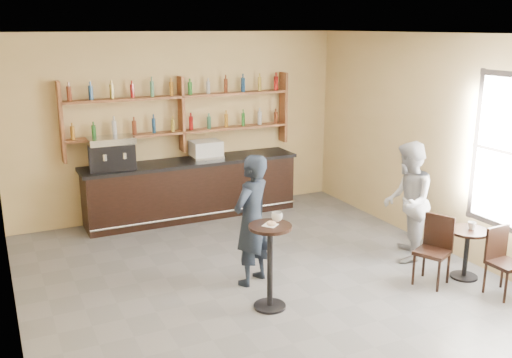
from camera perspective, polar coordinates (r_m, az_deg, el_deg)
name	(u,v)px	position (r m, az deg, el deg)	size (l,w,h in m)	color
floor	(269,288)	(7.54, 1.28, -10.83)	(7.00, 7.00, 0.00)	slate
ceiling	(270,34)	(6.78, 1.44, 14.27)	(7.00, 7.00, 0.00)	white
wall_back	(180,125)	(10.17, -7.64, 5.37)	(7.00, 7.00, 0.00)	tan
wall_front	(498,280)	(4.34, 23.04, -9.27)	(7.00, 7.00, 0.00)	tan
wall_left	(4,200)	(6.28, -23.88, -1.94)	(7.00, 7.00, 0.00)	tan
wall_right	(454,147)	(8.74, 19.21, 3.05)	(7.00, 7.00, 0.00)	tan
shelf_unit	(182,114)	(10.01, -7.45, 6.44)	(4.00, 0.26, 1.40)	brown
liquor_bottles	(181,104)	(9.99, -7.48, 7.41)	(3.68, 0.10, 1.00)	#8C5919
bar_counter	(192,189)	(10.11, -6.43, -0.97)	(3.80, 0.74, 1.03)	black
espresso_machine	(112,153)	(9.58, -14.24, 2.55)	(0.73, 0.47, 0.52)	black
pastry_case	(206,150)	(10.04, -5.04, 2.93)	(0.53, 0.43, 0.32)	silver
pedestal_table	(270,267)	(6.85, 1.40, -8.79)	(0.51, 0.51, 1.05)	black
napkin	(270,225)	(6.65, 1.43, -4.63)	(0.15, 0.15, 0.00)	white
donut	(271,223)	(6.64, 1.55, -4.46)	(0.12, 0.12, 0.04)	#B97943
cup_pedestal	(277,217)	(6.78, 2.11, -3.80)	(0.13, 0.13, 0.10)	white
man_main	(252,220)	(7.38, -0.44, -4.14)	(0.63, 0.41, 1.73)	black
cafe_table	(466,254)	(8.19, 20.26, -7.03)	(0.54, 0.54, 0.69)	black
cup_cafe	(472,226)	(8.10, 20.77, -4.37)	(0.11, 0.11, 0.10)	white
chair_west	(432,251)	(7.82, 17.23, -6.93)	(0.39, 0.39, 0.91)	black
chair_south	(506,263)	(7.83, 23.72, -7.71)	(0.38, 0.38, 0.87)	black
patron_second	(407,202)	(8.42, 14.90, -2.21)	(0.84, 0.66, 1.73)	#99999E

